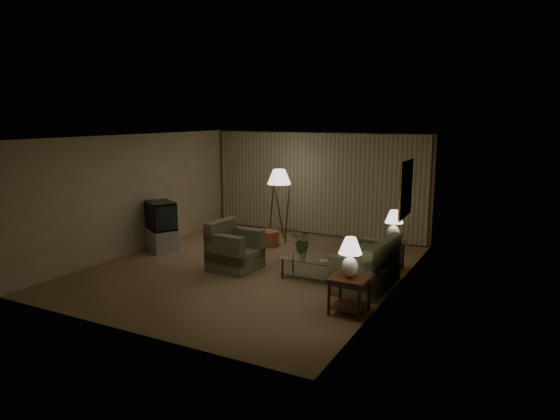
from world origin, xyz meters
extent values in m
plane|color=tan|center=(0.00, 0.00, 0.00)|extent=(7.00, 7.00, 0.00)
cube|color=beige|center=(0.00, 3.50, 1.35)|extent=(6.00, 0.04, 2.70)
cube|color=beige|center=(-3.00, 0.00, 1.35)|extent=(0.04, 7.00, 2.70)
cube|color=beige|center=(3.00, 0.00, 1.35)|extent=(0.04, 7.00, 2.70)
cube|color=white|center=(0.00, 0.00, 2.70)|extent=(6.00, 7.00, 0.04)
cube|color=beige|center=(0.00, 3.42, 1.35)|extent=(5.85, 0.12, 2.65)
cube|color=gold|center=(2.98, 0.80, 1.75)|extent=(0.03, 0.90, 1.10)
cube|color=#AD3620|center=(2.95, 0.80, 1.75)|extent=(0.02, 0.80, 1.00)
cube|color=#777D57|center=(2.50, 0.02, 0.19)|extent=(1.70, 1.01, 0.37)
cube|color=#777D57|center=(-0.21, -0.22, 0.21)|extent=(1.02, 0.97, 0.41)
cube|color=#38190F|center=(2.65, -1.33, 0.58)|extent=(0.59, 0.59, 0.04)
cube|color=#38190F|center=(2.65, -1.33, 0.12)|extent=(0.50, 0.50, 0.02)
cylinder|color=#38190F|center=(2.40, -1.57, 0.28)|extent=(0.05, 0.05, 0.56)
cylinder|color=#38190F|center=(2.40, -1.08, 0.28)|extent=(0.05, 0.05, 0.56)
cylinder|color=#38190F|center=(2.90, -1.57, 0.28)|extent=(0.05, 0.05, 0.56)
cylinder|color=#38190F|center=(2.90, -1.08, 0.28)|extent=(0.05, 0.05, 0.56)
cube|color=#38190F|center=(2.65, 1.27, 0.58)|extent=(0.46, 0.39, 0.04)
cube|color=#38190F|center=(2.65, 1.27, 0.12)|extent=(0.39, 0.33, 0.02)
cylinder|color=#38190F|center=(2.47, 1.13, 0.28)|extent=(0.05, 0.05, 0.56)
cylinder|color=#38190F|center=(2.47, 1.42, 0.28)|extent=(0.05, 0.05, 0.56)
cylinder|color=#38190F|center=(2.83, 1.13, 0.28)|extent=(0.05, 0.05, 0.56)
cylinder|color=#38190F|center=(2.83, 1.42, 0.28)|extent=(0.05, 0.05, 0.56)
ellipsoid|color=white|center=(2.65, -1.33, 0.76)|extent=(0.26, 0.26, 0.33)
cylinder|color=white|center=(2.65, -1.33, 0.96)|extent=(0.03, 0.03, 0.07)
cone|color=beige|center=(2.65, -1.33, 1.11)|extent=(0.37, 0.37, 0.26)
ellipsoid|color=white|center=(2.65, 1.27, 0.76)|extent=(0.26, 0.26, 0.32)
cylinder|color=white|center=(2.65, 1.27, 0.96)|extent=(0.03, 0.03, 0.07)
cone|color=beige|center=(2.65, 1.27, 1.11)|extent=(0.37, 0.37, 0.26)
cube|color=silver|center=(1.40, -0.08, 0.41)|extent=(1.10, 0.60, 0.02)
cube|color=silver|center=(1.40, -0.08, 0.10)|extent=(1.02, 0.52, 0.01)
cylinder|color=#3C2918|center=(0.93, -0.31, 0.20)|extent=(0.04, 0.04, 0.40)
cylinder|color=#3C2918|center=(0.93, 0.15, 0.20)|extent=(0.04, 0.04, 0.40)
cylinder|color=#3C2918|center=(1.88, -0.31, 0.20)|extent=(0.04, 0.04, 0.40)
cylinder|color=#3C2918|center=(1.88, 0.15, 0.20)|extent=(0.04, 0.04, 0.40)
cube|color=#B4B5B7|center=(-2.55, 0.24, 0.25)|extent=(1.35, 1.31, 0.50)
cube|color=black|center=(-2.55, 0.24, 0.83)|extent=(1.24, 1.22, 0.65)
cylinder|color=#38190F|center=(-0.52, 2.31, 1.42)|extent=(0.04, 0.04, 0.26)
cone|color=beige|center=(-0.52, 2.31, 1.62)|extent=(0.59, 0.59, 0.37)
cylinder|color=#B66A3D|center=(-0.55, 1.77, 0.18)|extent=(0.69, 0.69, 0.36)
imported|color=silver|center=(1.25, -0.08, 0.49)|extent=(0.17, 0.17, 0.15)
imported|color=#476D30|center=(1.25, -0.08, 0.79)|extent=(0.42, 0.37, 0.46)
imported|color=olive|center=(1.65, -0.18, 0.42)|extent=(0.22, 0.24, 0.02)
camera|label=1|loc=(5.17, -8.54, 3.12)|focal=32.00mm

